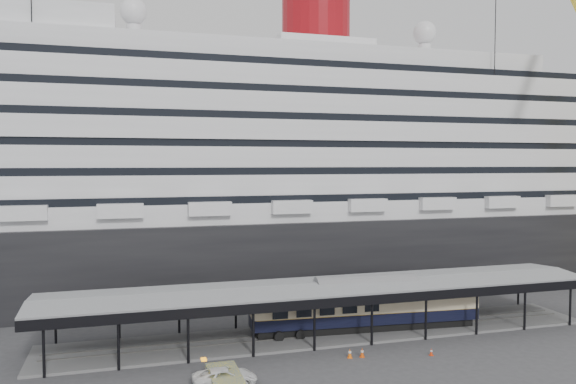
% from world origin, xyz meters
% --- Properties ---
extents(ground, '(200.00, 200.00, 0.00)m').
position_xyz_m(ground, '(0.00, 0.00, 0.00)').
color(ground, '#3B3B3D').
rests_on(ground, ground).
extents(cruise_ship, '(130.00, 30.00, 43.90)m').
position_xyz_m(cruise_ship, '(0.05, 32.00, 18.35)').
color(cruise_ship, black).
rests_on(cruise_ship, ground).
extents(platform_canopy, '(56.00, 9.18, 5.30)m').
position_xyz_m(platform_canopy, '(0.00, 5.00, 2.36)').
color(platform_canopy, slate).
rests_on(platform_canopy, ground).
extents(port_truck, '(5.03, 2.32, 1.40)m').
position_xyz_m(port_truck, '(-12.27, -4.93, 0.70)').
color(port_truck, white).
rests_on(port_truck, ground).
extents(pullman_carriage, '(24.00, 4.95, 23.40)m').
position_xyz_m(pullman_carriage, '(4.07, 5.00, 2.82)').
color(pullman_carriage, black).
rests_on(pullman_carriage, ground).
extents(traffic_cone_left, '(0.57, 0.57, 0.84)m').
position_xyz_m(traffic_cone_left, '(0.65, -1.92, 0.42)').
color(traffic_cone_left, '#E14E0C').
rests_on(traffic_cone_left, ground).
extents(traffic_cone_mid, '(0.54, 0.54, 0.84)m').
position_xyz_m(traffic_cone_mid, '(-0.49, -1.80, 0.42)').
color(traffic_cone_mid, orange).
rests_on(traffic_cone_mid, ground).
extents(traffic_cone_right, '(0.41, 0.41, 0.67)m').
position_xyz_m(traffic_cone_right, '(6.80, -3.29, 0.33)').
color(traffic_cone_right, red).
rests_on(traffic_cone_right, ground).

